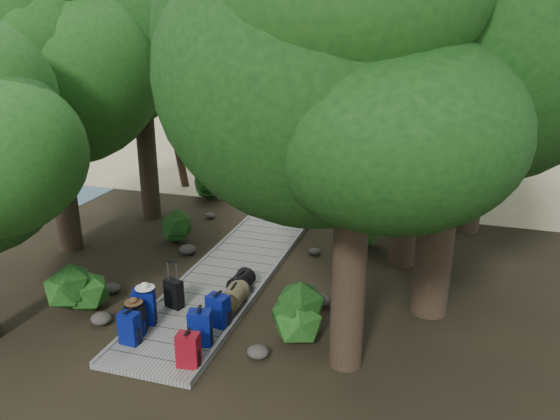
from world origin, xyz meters
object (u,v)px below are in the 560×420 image
(backpack_right_b, at_px, (200,326))
(backpack_right_c, at_px, (218,309))
(backpack_right_d, at_px, (221,307))
(sun_lounger, at_px, (409,174))
(backpack_left_c, at_px, (144,305))
(suitcase_on_boardwalk, at_px, (174,294))
(backpack_left_a, at_px, (129,326))
(backpack_left_b, at_px, (135,319))
(lone_suitcase_on_sand, at_px, (325,173))
(kayak, at_px, (252,164))
(duffel_right_khaki, at_px, (234,296))
(duffel_right_black, at_px, (241,282))
(backpack_right_a, at_px, (188,348))

(backpack_right_b, xyz_separation_m, backpack_right_c, (0.05, 0.74, -0.02))
(backpack_right_d, bearing_deg, sun_lounger, 56.31)
(backpack_left_c, relative_size, suitcase_on_boardwalk, 1.30)
(backpack_right_d, bearing_deg, backpack_left_a, -156.46)
(backpack_left_c, bearing_deg, backpack_left_b, -104.92)
(lone_suitcase_on_sand, xyz_separation_m, kayak, (-3.48, 1.19, -0.21))
(backpack_left_c, height_order, backpack_right_b, backpack_left_c)
(duffel_right_khaki, bearing_deg, backpack_right_c, -93.63)
(backpack_left_c, relative_size, duffel_right_black, 1.23)
(backpack_right_a, height_order, kayak, backpack_right_a)
(backpack_left_b, relative_size, backpack_right_d, 1.09)
(backpack_right_a, height_order, backpack_right_d, backpack_right_a)
(backpack_left_c, relative_size, kayak, 0.27)
(backpack_right_b, relative_size, duffel_right_khaki, 1.16)
(backpack_right_a, bearing_deg, backpack_left_a, 159.81)
(duffel_right_khaki, bearing_deg, backpack_left_c, -143.90)
(backpack_left_a, distance_m, lone_suitcase_on_sand, 12.47)
(duffel_right_khaki, xyz_separation_m, kayak, (-3.83, 11.68, -0.17))
(backpack_left_b, bearing_deg, kayak, 90.63)
(backpack_left_b, relative_size, backpack_left_c, 0.82)
(backpack_left_b, relative_size, duffel_right_black, 1.01)
(backpack_left_b, bearing_deg, suitcase_on_boardwalk, 69.95)
(backpack_right_a, xyz_separation_m, sun_lounger, (2.79, 13.65, -0.14))
(backpack_right_c, xyz_separation_m, sun_lounger, (2.83, 12.21, -0.15))
(backpack_left_c, bearing_deg, suitcase_on_boardwalk, 51.64)
(backpack_right_b, distance_m, backpack_right_d, 0.93)
(backpack_left_a, bearing_deg, suitcase_on_boardwalk, 88.17)
(backpack_left_a, distance_m, suitcase_on_boardwalk, 1.52)
(kayak, bearing_deg, backpack_right_c, -90.34)
(lone_suitcase_on_sand, xyz_separation_m, sun_lounger, (3.18, 0.88, -0.05))
(duffel_right_black, bearing_deg, duffel_right_khaki, -74.17)
(duffel_right_khaki, xyz_separation_m, suitcase_on_boardwalk, (-1.21, -0.43, 0.09))
(backpack_right_c, xyz_separation_m, backpack_right_d, (-0.02, 0.18, -0.06))
(backpack_right_d, relative_size, suitcase_on_boardwalk, 0.98)
(backpack_left_b, xyz_separation_m, backpack_right_a, (1.47, -0.65, 0.02))
(suitcase_on_boardwalk, bearing_deg, backpack_left_b, -81.48)
(backpack_left_b, height_order, duffel_right_khaki, backpack_left_b)
(backpack_right_c, bearing_deg, lone_suitcase_on_sand, 104.71)
(backpack_left_a, relative_size, duffel_right_black, 1.06)
(backpack_left_c, distance_m, suitcase_on_boardwalk, 0.83)
(backpack_right_a, bearing_deg, kayak, 98.88)
(lone_suitcase_on_sand, height_order, sun_lounger, lone_suitcase_on_sand)
(backpack_left_a, xyz_separation_m, backpack_left_b, (-0.07, 0.31, -0.02))
(backpack_left_c, xyz_separation_m, backpack_right_a, (1.51, -1.07, -0.05))
(kayak, height_order, sun_lounger, sun_lounger)
(backpack_right_a, distance_m, duffel_right_black, 3.01)
(duffel_right_black, relative_size, suitcase_on_boardwalk, 1.06)
(backpack_right_d, relative_size, lone_suitcase_on_sand, 0.85)
(backpack_left_b, distance_m, duffel_right_black, 2.71)
(backpack_right_a, height_order, backpack_right_c, backpack_right_c)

